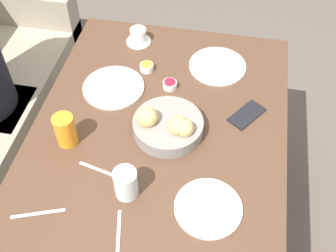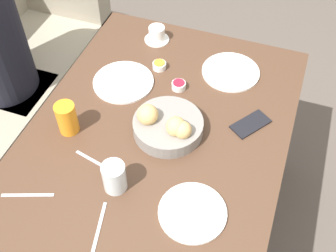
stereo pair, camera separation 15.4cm
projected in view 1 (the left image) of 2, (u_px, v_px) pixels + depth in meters
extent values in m
plane|color=#564C44|center=(161.00, 225.00, 2.14)|extent=(10.00, 10.00, 0.00)
cube|color=#4C3323|center=(159.00, 133.00, 1.58)|extent=(1.25, 0.94, 0.03)
cube|color=#4C3323|center=(262.00, 107.00, 2.18)|extent=(0.06, 0.06, 0.72)
cube|color=#4C3323|center=(105.00, 86.00, 2.28)|extent=(0.06, 0.06, 0.72)
cube|color=#9E937F|center=(26.00, 35.00, 2.63)|extent=(0.14, 0.70, 0.64)
cylinder|color=gray|center=(168.00, 126.00, 1.54)|extent=(0.26, 0.26, 0.05)
sphere|color=tan|center=(178.00, 125.00, 1.48)|extent=(0.07, 0.07, 0.07)
sphere|color=tan|center=(185.00, 128.00, 1.47)|extent=(0.06, 0.06, 0.06)
sphere|color=tan|center=(147.00, 117.00, 1.50)|extent=(0.08, 0.08, 0.08)
cylinder|color=white|center=(208.00, 208.00, 1.35)|extent=(0.22, 0.22, 0.01)
cylinder|color=white|center=(218.00, 66.00, 1.79)|extent=(0.24, 0.24, 0.01)
cylinder|color=white|center=(114.00, 87.00, 1.70)|extent=(0.25, 0.25, 0.01)
cylinder|color=orange|center=(65.00, 130.00, 1.48)|extent=(0.07, 0.07, 0.13)
cylinder|color=silver|center=(126.00, 183.00, 1.35)|extent=(0.08, 0.08, 0.11)
cylinder|color=white|center=(139.00, 41.00, 1.90)|extent=(0.11, 0.11, 0.01)
cylinder|color=white|center=(138.00, 35.00, 1.87)|extent=(0.07, 0.07, 0.06)
cylinder|color=white|center=(169.00, 85.00, 1.70)|extent=(0.06, 0.06, 0.03)
cylinder|color=#A3192D|center=(169.00, 82.00, 1.69)|extent=(0.05, 0.05, 0.00)
cylinder|color=white|center=(147.00, 67.00, 1.77)|extent=(0.06, 0.06, 0.03)
cylinder|color=#C67F28|center=(147.00, 64.00, 1.76)|extent=(0.05, 0.05, 0.00)
cube|color=#B7B7BC|center=(38.00, 214.00, 1.34)|extent=(0.07, 0.17, 0.00)
cube|color=#B7B7BC|center=(118.00, 235.00, 1.29)|extent=(0.17, 0.05, 0.00)
cube|color=#B7B7BC|center=(96.00, 169.00, 1.45)|extent=(0.04, 0.13, 0.00)
cube|color=black|center=(247.00, 115.00, 1.61)|extent=(0.17, 0.15, 0.01)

